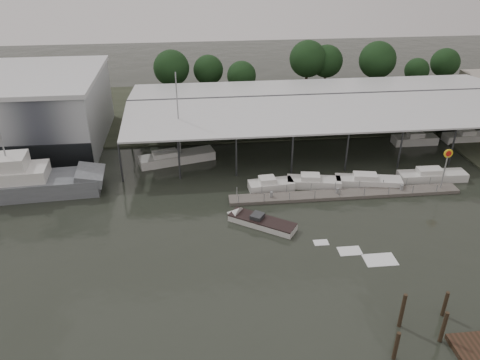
{
  "coord_description": "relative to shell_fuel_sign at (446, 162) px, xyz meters",
  "views": [
    {
      "loc": [
        -2.79,
        -37.08,
        28.27
      ],
      "look_at": [
        2.35,
        10.68,
        2.5
      ],
      "focal_mm": 35.0,
      "sensor_mm": 36.0,
      "label": 1
    }
  ],
  "objects": [
    {
      "name": "moored_cruiser_1",
      "position": [
        -15.25,
        2.73,
        -3.31
      ],
      "size": [
        6.89,
        3.35,
        1.7
      ],
      "rotation": [
        0.0,
        0.0,
        -0.18
      ],
      "color": "silver",
      "rests_on": "ground"
    },
    {
      "name": "white_sailboat",
      "position": [
        -32.35,
        11.55,
        -3.28
      ],
      "size": [
        10.62,
        5.1,
        12.65
      ],
      "rotation": [
        0.0,
        0.0,
        0.25
      ],
      "color": "silver",
      "rests_on": "ground"
    },
    {
      "name": "horizon_tree_line",
      "position": [
        -5.16,
        37.92,
        2.14
      ],
      "size": [
        69.53,
        10.46,
        10.31
      ],
      "color": "#322316",
      "rests_on": "ground"
    },
    {
      "name": "moored_cruiser_2",
      "position": [
        -8.46,
        2.17,
        -3.31
      ],
      "size": [
        8.36,
        3.67,
        1.7
      ],
      "rotation": [
        0.0,
        0.0,
        -0.19
      ],
      "color": "silver",
      "rests_on": "ground"
    },
    {
      "name": "grey_trawler",
      "position": [
        -50.33,
        4.53,
        -2.35
      ],
      "size": [
        18.83,
        5.97,
        8.84
      ],
      "rotation": [
        0.0,
        0.0,
        0.07
      ],
      "color": "slate",
      "rests_on": "ground"
    },
    {
      "name": "speedboat_underway",
      "position": [
        -23.43,
        -4.93,
        -3.53
      ],
      "size": [
        16.66,
        11.73,
        2.0
      ],
      "rotation": [
        0.0,
        0.0,
        2.54
      ],
      "color": "silver",
      "rests_on": "ground"
    },
    {
      "name": "shell_fuel_sign",
      "position": [
        0.0,
        0.0,
        0.0
      ],
      "size": [
        1.1,
        0.18,
        5.55
      ],
      "color": "gray",
      "rests_on": "ground"
    },
    {
      "name": "storage_warehouse",
      "position": [
        -55.0,
        19.95,
        1.36
      ],
      "size": [
        24.5,
        20.5,
        10.5
      ],
      "color": "#A0A6AA",
      "rests_on": "ground"
    },
    {
      "name": "mooring_pilings",
      "position": [
        -13.18,
        -24.34,
        -2.8
      ],
      "size": [
        6.1,
        10.12,
        3.91
      ],
      "color": "#382B1C",
      "rests_on": "ground"
    },
    {
      "name": "moored_cruiser_3",
      "position": [
        0.18,
        2.77,
        -3.31
      ],
      "size": [
        8.69,
        2.45,
        1.7
      ],
      "rotation": [
        0.0,
        0.0,
        -0.03
      ],
      "color": "silver",
      "rests_on": "ground"
    },
    {
      "name": "covered_boat_shed",
      "position": [
        -10.0,
        18.01,
        2.2
      ],
      "size": [
        58.24,
        24.0,
        6.96
      ],
      "color": "silver",
      "rests_on": "ground"
    },
    {
      "name": "land_strip_far",
      "position": [
        -27.0,
        32.01,
        -3.83
      ],
      "size": [
        140.0,
        30.0,
        0.3
      ],
      "color": "#383E2E",
      "rests_on": "ground"
    },
    {
      "name": "ground",
      "position": [
        -27.0,
        -9.99,
        -3.93
      ],
      "size": [
        200.0,
        200.0,
        0.0
      ],
      "primitive_type": "plane",
      "color": "black",
      "rests_on": "ground"
    },
    {
      "name": "moored_cruiser_0",
      "position": [
        -20.68,
        2.55,
        -3.31
      ],
      "size": [
        5.67,
        2.7,
        1.7
      ],
      "rotation": [
        0.0,
        0.0,
        0.09
      ],
      "color": "silver",
      "rests_on": "ground"
    },
    {
      "name": "floating_dock",
      "position": [
        -12.0,
        0.01,
        -3.72
      ],
      "size": [
        28.0,
        2.0,
        1.4
      ],
      "color": "#5F5954",
      "rests_on": "ground"
    }
  ]
}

